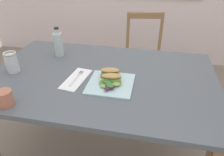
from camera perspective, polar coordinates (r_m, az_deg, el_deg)
The scene contains 12 objects.
ground_plane at distance 1.85m, azimuth 0.20°, elevation -18.48°, with size 9.00×9.00×0.00m, color #7A6B5B.
dining_table at distance 1.38m, azimuth -2.82°, elevation -3.35°, with size 1.40×0.90×0.74m.
chair_wooden_far at distance 2.23m, azimuth 8.58°, elevation 5.54°, with size 0.46×0.46×0.87m.
plate_lunch at distance 1.23m, azimuth -0.37°, elevation -1.55°, with size 0.26×0.26×0.01m, color silver.
sandwich_half_front at distance 1.22m, azimuth -0.13°, elevation -0.04°, with size 0.12×0.08×0.06m.
sandwich_half_back at distance 1.27m, azimuth -0.63°, elevation 1.52°, with size 0.12×0.08×0.06m.
salad_mixed_greens at distance 1.19m, azimuth -0.94°, elevation -1.51°, with size 0.14×0.15×0.03m.
napkin_folded at distance 1.30m, azimuth -9.56°, elevation -0.25°, with size 0.10×0.25×0.00m, color white.
fork_on_napkin at distance 1.31m, azimuth -9.26°, elevation 0.27°, with size 0.03×0.19×0.00m.
bottle_cold_brew at distance 1.59m, azimuth -14.10°, elevation 8.50°, with size 0.06×0.06×0.21m.
mason_jar_iced_tea at distance 1.47m, azimuth -25.22°, elevation 3.64°, with size 0.08×0.08×0.13m.
cup_extra_side at distance 1.18m, azimuth -26.69°, elevation -4.86°, with size 0.08×0.08×0.08m, color #B2664C.
Camera 1 is at (0.23, -1.16, 1.42)m, focal length 34.16 mm.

